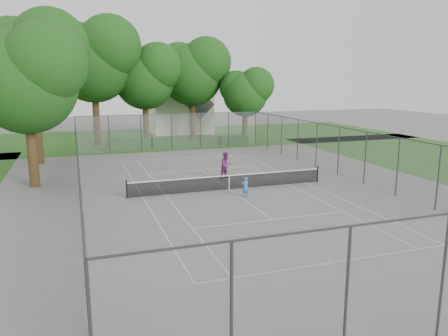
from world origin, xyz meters
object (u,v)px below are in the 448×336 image
object	(u,v)px
girl_player	(245,187)
woman_player	(226,165)
tennis_net	(229,182)
house	(180,104)

from	to	relation	value
girl_player	woman_player	size ratio (longest dim) A/B	0.65
tennis_net	woman_player	size ratio (longest dim) A/B	6.83
house	woman_player	world-z (taller)	house
house	woman_player	bearing A→B (deg)	-96.55
house	girl_player	size ratio (longest dim) A/B	7.60
woman_player	tennis_net	bearing A→B (deg)	-128.48
girl_player	house	bearing A→B (deg)	-102.61
tennis_net	woman_player	distance (m)	3.15
tennis_net	girl_player	world-z (taller)	girl_player
tennis_net	house	world-z (taller)	house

